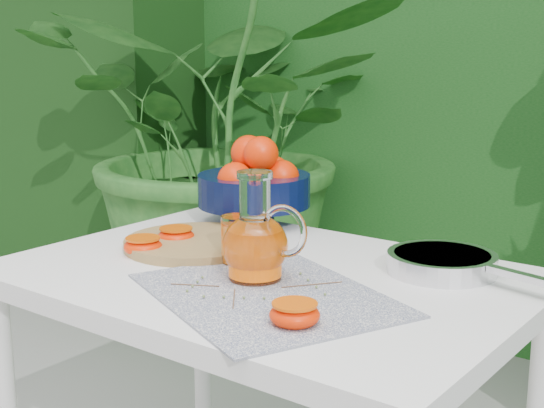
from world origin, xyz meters
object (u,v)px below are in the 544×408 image
Objects in this scene: cutting_board at (196,243)px; saute_pan at (443,262)px; juice_pitcher at (256,243)px; white_table at (266,311)px; fruit_bowl at (255,183)px.

cutting_board is 0.81× the size of saute_pan.
juice_pitcher is at bearing -22.96° from cutting_board.
cutting_board reaches higher than white_table.
white_table is at bearing -11.34° from cutting_board.
cutting_board is at bearing -80.77° from fruit_bowl.
cutting_board is 0.28m from juice_pitcher.
juice_pitcher is (0.25, -0.11, 0.06)m from cutting_board.
juice_pitcher is (0.02, -0.06, 0.16)m from white_table.
cutting_board is 0.28m from fruit_bowl.
juice_pitcher is 0.53× the size of saute_pan.
fruit_bowl is 0.57m from saute_pan.
white_table is 4.93× the size of juice_pitcher.
saute_pan is (0.26, 0.26, -0.05)m from juice_pitcher.
juice_pitcher reaches higher than white_table.
saute_pan reaches higher than cutting_board.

